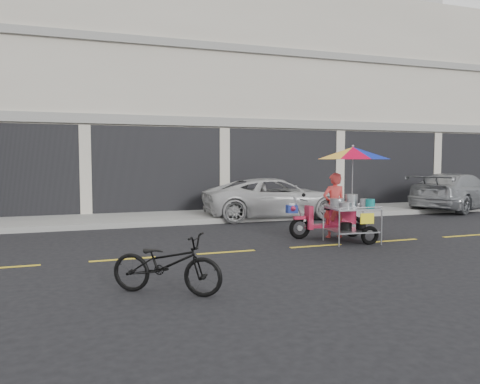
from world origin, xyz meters
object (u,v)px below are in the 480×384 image
object	(u,v)px
silver_pickup	(457,192)
near_bicycle	(167,264)
food_vendor_rig	(345,181)
white_pickup	(275,198)

from	to	relation	value
silver_pickup	near_bicycle	size ratio (longest dim) A/B	2.90
near_bicycle	food_vendor_rig	distance (m)	5.51
white_pickup	silver_pickup	xyz separation A→B (m)	(7.11, -0.11, 0.04)
food_vendor_rig	silver_pickup	bearing A→B (deg)	35.46
white_pickup	near_bicycle	size ratio (longest dim) A/B	2.84
white_pickup	food_vendor_rig	bearing A→B (deg)	-178.17
food_vendor_rig	near_bicycle	bearing A→B (deg)	-142.19
silver_pickup	near_bicycle	world-z (taller)	silver_pickup
silver_pickup	near_bicycle	bearing A→B (deg)	97.46
food_vendor_rig	white_pickup	bearing A→B (deg)	93.44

